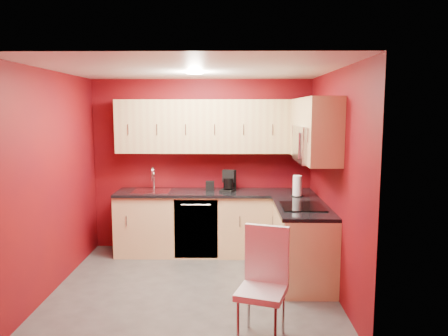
{
  "coord_description": "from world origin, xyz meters",
  "views": [
    {
      "loc": [
        0.42,
        -4.9,
        2.05
      ],
      "look_at": [
        0.34,
        0.55,
        1.33
      ],
      "focal_mm": 35.0,
      "sensor_mm": 36.0,
      "label": 1
    }
  ],
  "objects_px": {
    "coffee_maker": "(228,181)",
    "paper_towel": "(297,186)",
    "dining_chair": "(262,286)",
    "napkin_holder": "(210,186)",
    "sink": "(152,189)",
    "microwave": "(314,144)"
  },
  "relations": [
    {
      "from": "sink",
      "to": "napkin_holder",
      "type": "relative_size",
      "value": 3.99
    },
    {
      "from": "coffee_maker",
      "to": "paper_towel",
      "type": "distance_m",
      "value": 0.99
    },
    {
      "from": "dining_chair",
      "to": "paper_towel",
      "type": "bearing_deg",
      "value": 91.4
    },
    {
      "from": "coffee_maker",
      "to": "dining_chair",
      "type": "bearing_deg",
      "value": -62.61
    },
    {
      "from": "paper_towel",
      "to": "sink",
      "type": "bearing_deg",
      "value": 170.06
    },
    {
      "from": "sink",
      "to": "coffee_maker",
      "type": "bearing_deg",
      "value": -0.88
    },
    {
      "from": "sink",
      "to": "coffee_maker",
      "type": "height_order",
      "value": "sink"
    },
    {
      "from": "coffee_maker",
      "to": "napkin_holder",
      "type": "xyz_separation_m",
      "value": [
        -0.26,
        0.09,
        -0.08
      ]
    },
    {
      "from": "coffee_maker",
      "to": "paper_towel",
      "type": "height_order",
      "value": "coffee_maker"
    },
    {
      "from": "napkin_holder",
      "to": "paper_towel",
      "type": "relative_size",
      "value": 0.47
    },
    {
      "from": "napkin_holder",
      "to": "dining_chair",
      "type": "height_order",
      "value": "napkin_holder"
    },
    {
      "from": "dining_chair",
      "to": "napkin_holder",
      "type": "bearing_deg",
      "value": 121.1
    },
    {
      "from": "paper_towel",
      "to": "dining_chair",
      "type": "bearing_deg",
      "value": -106.67
    },
    {
      "from": "napkin_holder",
      "to": "microwave",
      "type": "bearing_deg",
      "value": -40.4
    },
    {
      "from": "sink",
      "to": "coffee_maker",
      "type": "xyz_separation_m",
      "value": [
        1.08,
        -0.02,
        0.12
      ]
    },
    {
      "from": "napkin_holder",
      "to": "dining_chair",
      "type": "xyz_separation_m",
      "value": [
        0.57,
        -2.48,
        -0.47
      ]
    },
    {
      "from": "microwave",
      "to": "coffee_maker",
      "type": "xyz_separation_m",
      "value": [
        -1.01,
        0.99,
        -0.6
      ]
    },
    {
      "from": "napkin_holder",
      "to": "paper_towel",
      "type": "height_order",
      "value": "paper_towel"
    },
    {
      "from": "sink",
      "to": "napkin_holder",
      "type": "distance_m",
      "value": 0.83
    },
    {
      "from": "sink",
      "to": "coffee_maker",
      "type": "relative_size",
      "value": 1.74
    },
    {
      "from": "sink",
      "to": "napkin_holder",
      "type": "xyz_separation_m",
      "value": [
        0.83,
        0.08,
        0.03
      ]
    },
    {
      "from": "sink",
      "to": "paper_towel",
      "type": "relative_size",
      "value": 1.86
    }
  ]
}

